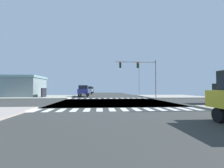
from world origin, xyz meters
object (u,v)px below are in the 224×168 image
object	(u,v)px
bank_building	(11,87)
pickup_nearside_1	(89,90)
traffic_signal_mast	(140,70)
suv_crossing_1	(91,89)
pickup_farside_2	(84,90)
street_lamp	(138,75)

from	to	relation	value
bank_building	pickup_nearside_1	bearing A→B (deg)	48.97
traffic_signal_mast	suv_crossing_1	world-z (taller)	traffic_signal_mast
bank_building	pickup_nearside_1	world-z (taller)	bank_building
bank_building	pickup_farside_2	xyz separation A→B (m)	(14.18, 0.27, -0.79)
traffic_signal_mast	suv_crossing_1	xyz separation A→B (m)	(-10.33, 33.00, -3.61)
pickup_nearside_1	pickup_farside_2	xyz separation A→B (m)	(0.00, -16.02, 0.00)
traffic_signal_mast	suv_crossing_1	bearing A→B (deg)	107.38
traffic_signal_mast	street_lamp	distance (m)	10.94
street_lamp	traffic_signal_mast	bearing A→B (deg)	-102.20
street_lamp	suv_crossing_1	xyz separation A→B (m)	(-12.64, 22.31, -3.55)
traffic_signal_mast	pickup_farside_2	size ratio (longest dim) A/B	1.42
pickup_farside_2	pickup_nearside_1	bearing A→B (deg)	-90.00
bank_building	suv_crossing_1	xyz separation A→B (m)	(14.18, 27.34, -0.69)
bank_building	suv_crossing_1	size ratio (longest dim) A/B	2.84
pickup_nearside_1	street_lamp	bearing A→B (deg)	138.28
bank_building	traffic_signal_mast	bearing A→B (deg)	-13.01
pickup_nearside_1	suv_crossing_1	world-z (taller)	pickup_nearside_1
street_lamp	suv_crossing_1	bearing A→B (deg)	119.54
bank_building	pickup_farside_2	world-z (taller)	bank_building
street_lamp	pickup_farside_2	size ratio (longest dim) A/B	1.63
street_lamp	pickup_nearside_1	bearing A→B (deg)	138.28
traffic_signal_mast	bank_building	distance (m)	25.33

